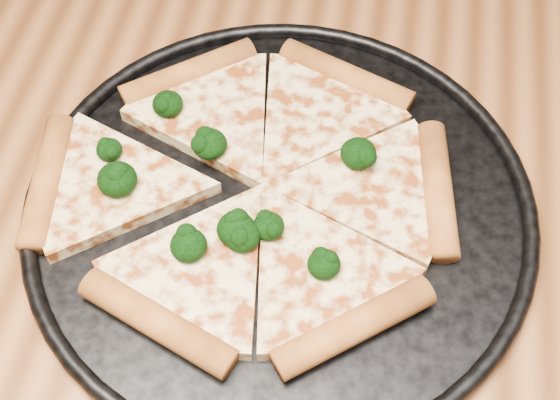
# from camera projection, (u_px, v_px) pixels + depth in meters

# --- Properties ---
(dining_table) EXTENTS (1.20, 0.90, 0.75)m
(dining_table) POSITION_uv_depth(u_px,v_px,m) (292.00, 269.00, 0.69)
(dining_table) COLOR #97592E
(dining_table) RESTS_ON ground
(pizza_pan) EXTENTS (0.41, 0.41, 0.02)m
(pizza_pan) POSITION_uv_depth(u_px,v_px,m) (280.00, 206.00, 0.61)
(pizza_pan) COLOR black
(pizza_pan) RESTS_ON dining_table
(pizza) EXTENTS (0.35, 0.33, 0.02)m
(pizza) POSITION_uv_depth(u_px,v_px,m) (255.00, 186.00, 0.61)
(pizza) COLOR #FFDE9C
(pizza) RESTS_ON pizza_pan
(broccoli_florets) EXTENTS (0.23, 0.16, 0.02)m
(broccoli_florets) POSITION_uv_depth(u_px,v_px,m) (221.00, 190.00, 0.60)
(broccoli_florets) COLOR black
(broccoli_florets) RESTS_ON pizza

